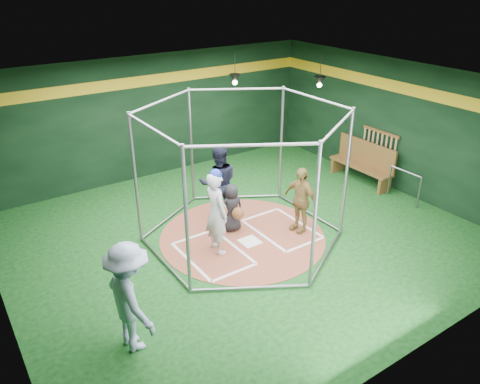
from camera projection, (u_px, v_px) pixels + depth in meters
room_shell at (242, 166)px, 10.04m from camera, size 10.10×9.10×3.53m
clay_disc at (242, 236)px, 10.79m from camera, size 3.80×3.80×0.01m
home_plate at (250, 241)px, 10.56m from camera, size 0.43×0.43×0.01m
batter_box_left at (213, 253)px, 10.11m from camera, size 1.17×1.77×0.01m
batter_box_right at (281, 229)px, 11.08m from camera, size 1.17×1.77×0.01m
batting_cage at (243, 177)px, 10.14m from camera, size 4.05×4.67×3.00m
bat_rack at (379, 147)px, 13.13m from camera, size 0.07×1.25×0.98m
pendant_lamp_near at (235, 78)px, 13.40m from camera, size 0.34×0.34×0.90m
pendant_lamp_far at (320, 81)px, 13.12m from camera, size 0.34×0.34×0.90m
batter_figure at (216, 212)px, 9.83m from camera, size 0.46×0.69×1.92m
visitor_leopard at (300, 200)px, 10.71m from camera, size 0.51×0.97×1.58m
catcher_figure at (232, 208)px, 10.80m from camera, size 0.59×0.59×1.15m
umpire at (219, 183)px, 11.11m from camera, size 1.16×1.06×1.94m
bystander_blue at (130, 298)px, 7.28m from camera, size 0.80×1.29×1.91m
dugout_bench at (363, 161)px, 13.36m from camera, size 0.47×2.03×1.18m
steel_railing at (405, 181)px, 12.20m from camera, size 0.05×1.01×0.87m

